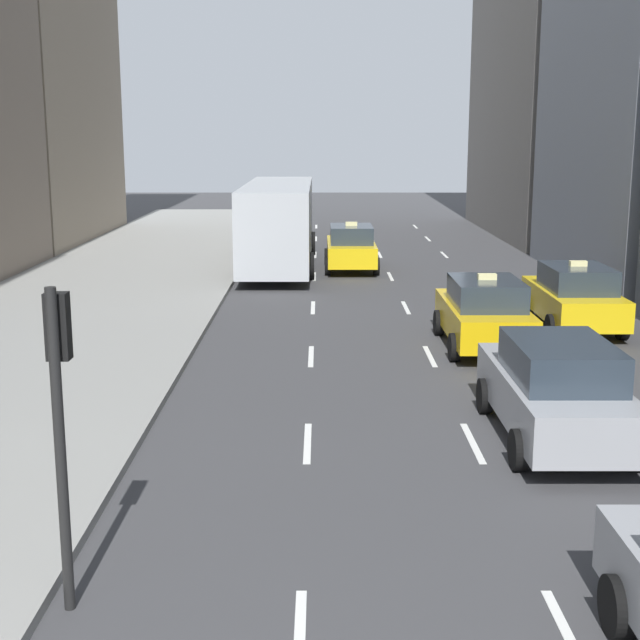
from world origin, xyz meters
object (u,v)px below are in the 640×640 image
taxi_second (577,297)px  taxi_third (354,247)px  taxi_lead (487,313)px  city_bus (281,221)px  traffic_light_pole (62,396)px  sedan_black_near (558,389)px

taxi_second → taxi_third: size_ratio=1.00×
taxi_lead → city_bus: size_ratio=0.38×
taxi_second → taxi_third: same height
taxi_second → traffic_light_pole: (-9.55, -14.32, 1.53)m
taxi_lead → city_bus: bearing=112.3°
taxi_lead → taxi_third: bearing=102.4°
sedan_black_near → traffic_light_pole: (-6.75, -5.43, 1.51)m
city_bus → traffic_light_pole: size_ratio=3.23×
taxi_second → taxi_third: bearing=117.9°
traffic_light_pole → sedan_black_near: bearing=38.8°
taxi_lead → city_bus: (-5.61, 13.67, 0.91)m
taxi_third → sedan_black_near: taxi_third is taller
taxi_third → taxi_second: bearing=-62.1°
taxi_second → sedan_black_near: taxi_second is taller
sedan_black_near → taxi_lead: bearing=90.0°
taxi_third → sedan_black_near: bearing=-81.8°
taxi_third → sedan_black_near: 19.66m
taxi_second → sedan_black_near: size_ratio=0.94×
taxi_second → traffic_light_pole: size_ratio=1.22×
taxi_second → taxi_third: 11.96m
taxi_third → traffic_light_pole: traffic_light_pole is taller
taxi_third → city_bus: (-2.81, 0.91, 0.91)m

